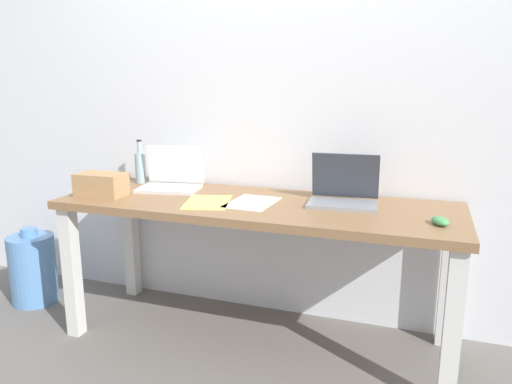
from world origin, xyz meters
The scene contains 11 objects.
ground_plane centered at (0.00, 0.00, 0.00)m, with size 8.00×8.00×0.00m, color slate.
back_wall centered at (0.00, 0.39, 1.30)m, with size 5.20×0.08×2.60m, color white.
desk centered at (0.00, 0.00, 0.64)m, with size 1.97×0.66×0.74m.
laptop_left centered at (-0.54, 0.13, 0.79)m, with size 0.36×0.29×0.23m.
laptop_right centered at (0.41, 0.09, 0.80)m, with size 0.34×0.25×0.24m.
beer_bottle centered at (-0.79, 0.22, 0.84)m, with size 0.06×0.06×0.25m.
computer_mouse centered at (0.85, -0.12, 0.76)m, with size 0.06×0.10×0.03m, color #4C9E56.
cardboard_box centered at (-0.80, -0.14, 0.80)m, with size 0.25×0.15×0.12m, color tan.
paper_sheet_center centered at (-0.01, -0.02, 0.74)m, with size 0.21×0.30×0.00m, color white.
paper_yellow_folder centered at (-0.22, -0.09, 0.74)m, with size 0.21×0.30×0.00m, color #F4E06B.
water_cooler_jug centered at (-1.43, -0.03, 0.21)m, with size 0.27×0.27×0.47m.
Camera 1 is at (0.77, -2.18, 1.31)m, focal length 33.88 mm.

